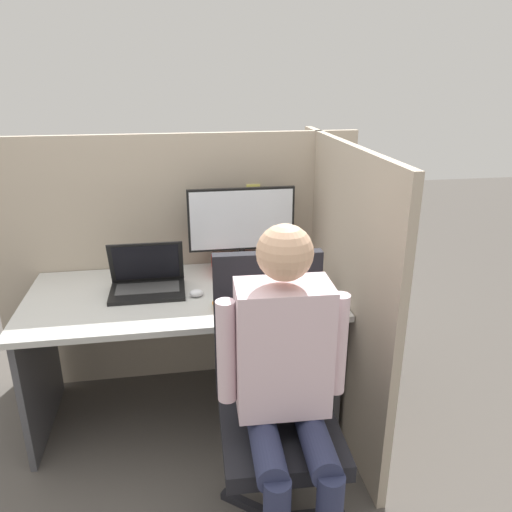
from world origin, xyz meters
TOP-DOWN VIEW (x-y plane):
  - ground_plane at (0.00, 0.00)m, footprint 12.00×12.00m
  - cubicle_panel_back at (0.00, 0.80)m, footprint 2.05×0.05m
  - cubicle_panel_right at (0.80, 0.31)m, footprint 0.04×1.44m
  - desk at (0.00, 0.39)m, footprint 1.55×0.78m
  - paper_box at (0.34, 0.63)m, footprint 0.33×0.22m
  - monitor at (0.34, 0.63)m, footprint 0.58×0.21m
  - laptop at (-0.17, 0.44)m, footprint 0.37×0.26m
  - mouse at (0.07, 0.33)m, footprint 0.07×0.05m
  - stapler at (0.67, 0.28)m, footprint 0.04×0.16m
  - carrot_toy at (0.16, 0.15)m, footprint 0.04×0.14m
  - office_chair at (0.35, -0.29)m, footprint 0.52×0.57m
  - person at (0.35, -0.47)m, footprint 0.48×0.47m

SIDE VIEW (x-z plane):
  - ground_plane at x=0.00m, z-range 0.00..0.00m
  - desk at x=0.00m, z-range 0.19..0.92m
  - office_chair at x=0.35m, z-range 0.01..1.13m
  - cubicle_panel_right at x=0.80m, z-range 0.00..1.47m
  - cubicle_panel_back at x=0.00m, z-range 0.00..1.47m
  - mouse at x=0.07m, z-range 0.73..0.77m
  - carrot_toy at x=0.16m, z-range 0.73..0.77m
  - stapler at x=0.67m, z-range 0.73..0.78m
  - person at x=0.35m, z-range 0.11..1.42m
  - paper_box at x=0.34m, z-range 0.73..0.80m
  - laptop at x=-0.17m, z-range 0.65..0.91m
  - monitor at x=0.34m, z-range 0.81..1.21m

